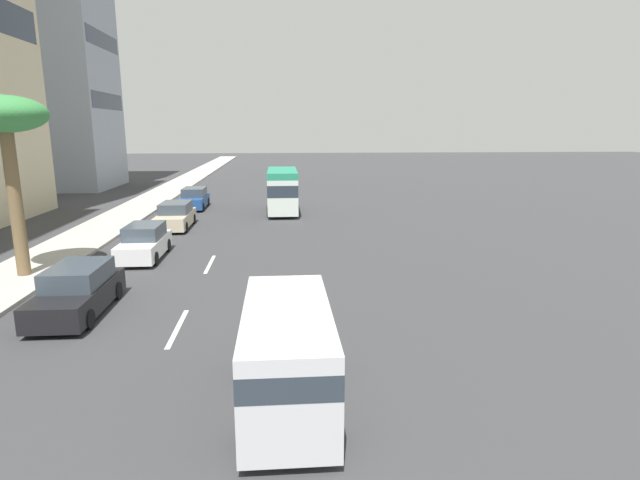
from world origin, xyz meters
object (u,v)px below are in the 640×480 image
(car_second, at_px, (176,216))
(car_third, at_px, (194,199))
(car_fourth, at_px, (78,291))
(minibus_sixth, at_px, (282,189))
(palm_tree, at_px, (5,123))
(car_fifth, at_px, (144,243))
(van_lead, at_px, (287,350))

(car_second, xyz_separation_m, car_third, (8.15, 0.11, 0.00))
(car_fourth, bearing_deg, minibus_sixth, 161.09)
(car_second, distance_m, palm_tree, 12.94)
(car_second, xyz_separation_m, car_fifth, (-7.77, -0.02, 0.01))
(car_third, distance_m, car_fourth, 23.50)
(car_third, bearing_deg, van_lead, 12.84)
(car_fifth, xyz_separation_m, palm_tree, (-3.08, 4.24, 5.64))
(van_lead, xyz_separation_m, minibus_sixth, (27.40, -0.11, 0.42))
(van_lead, height_order, palm_tree, palm_tree)
(car_second, distance_m, minibus_sixth, 8.84)
(van_lead, distance_m, car_fifth, 15.64)
(car_fourth, bearing_deg, van_lead, 47.14)
(car_second, relative_size, car_fifth, 1.07)
(car_fifth, bearing_deg, car_fourth, -2.47)
(car_fourth, relative_size, minibus_sixth, 0.71)
(car_fourth, xyz_separation_m, minibus_sixth, (20.87, -7.15, 0.97))
(car_third, relative_size, palm_tree, 0.63)
(van_lead, xyz_separation_m, palm_tree, (11.03, 10.95, 5.08))
(car_fifth, bearing_deg, car_second, -179.87)
(car_fourth, bearing_deg, car_third, 179.52)
(car_fifth, distance_m, minibus_sixth, 14.97)
(van_lead, height_order, car_third, van_lead)
(van_lead, relative_size, palm_tree, 0.69)
(car_second, relative_size, palm_tree, 0.65)
(car_second, bearing_deg, van_lead, 17.10)
(minibus_sixth, height_order, palm_tree, palm_tree)
(palm_tree, bearing_deg, car_fifth, -53.94)
(car_third, distance_m, car_fifth, 15.92)
(van_lead, xyz_separation_m, car_third, (30.04, 6.84, -0.57))
(van_lead, xyz_separation_m, car_fourth, (6.53, 7.04, -0.56))
(minibus_sixth, bearing_deg, car_fourth, 161.09)
(minibus_sixth, bearing_deg, car_second, 128.87)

